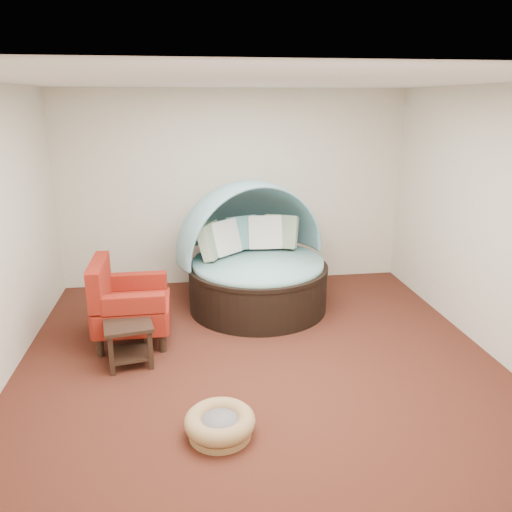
{
  "coord_description": "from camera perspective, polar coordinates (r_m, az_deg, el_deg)",
  "views": [
    {
      "loc": [
        -0.69,
        -4.66,
        2.63
      ],
      "look_at": [
        0.05,
        0.6,
        0.97
      ],
      "focal_mm": 35.0,
      "sensor_mm": 36.0,
      "label": 1
    }
  ],
  "objects": [
    {
      "name": "floor",
      "position": [
        5.4,
        0.32,
        -11.8
      ],
      "size": [
        5.0,
        5.0,
        0.0
      ],
      "primitive_type": "plane",
      "color": "#4E2216",
      "rests_on": "ground"
    },
    {
      "name": "wall_back",
      "position": [
        7.3,
        -2.54,
        7.64
      ],
      "size": [
        5.0,
        0.0,
        5.0
      ],
      "primitive_type": "plane",
      "rotation": [
        1.57,
        0.0,
        0.0
      ],
      "color": "beige",
      "rests_on": "floor"
    },
    {
      "name": "wall_front",
      "position": [
        2.58,
        8.63,
        -11.32
      ],
      "size": [
        5.0,
        0.0,
        5.0
      ],
      "primitive_type": "plane",
      "rotation": [
        -1.57,
        0.0,
        0.0
      ],
      "color": "beige",
      "rests_on": "floor"
    },
    {
      "name": "wall_right",
      "position": [
        5.78,
        25.71,
        3.33
      ],
      "size": [
        0.0,
        5.0,
        5.0
      ],
      "primitive_type": "plane",
      "rotation": [
        1.57,
        0.0,
        -1.57
      ],
      "color": "beige",
      "rests_on": "floor"
    },
    {
      "name": "ceiling",
      "position": [
        4.72,
        0.38,
        19.41
      ],
      "size": [
        5.0,
        5.0,
        0.0
      ],
      "primitive_type": "plane",
      "rotation": [
        3.14,
        0.0,
        0.0
      ],
      "color": "white",
      "rests_on": "wall_back"
    },
    {
      "name": "canopy_daybed",
      "position": [
        6.5,
        -0.22,
        0.71
      ],
      "size": [
        2.34,
        2.31,
        1.66
      ],
      "rotation": [
        0.0,
        0.0,
        0.34
      ],
      "color": "black",
      "rests_on": "floor"
    },
    {
      "name": "pet_basket",
      "position": [
        4.31,
        -4.14,
        -18.57
      ],
      "size": [
        0.73,
        0.73,
        0.2
      ],
      "rotation": [
        0.0,
        0.0,
        -0.3
      ],
      "color": "olive",
      "rests_on": "floor"
    },
    {
      "name": "red_armchair",
      "position": [
        5.81,
        -14.6,
        -5.32
      ],
      "size": [
        0.83,
        0.84,
        0.97
      ],
      "rotation": [
        0.0,
        0.0,
        0.01
      ],
      "color": "black",
      "rests_on": "floor"
    },
    {
      "name": "side_table",
      "position": [
        5.37,
        -14.33,
        -8.97
      ],
      "size": [
        0.56,
        0.56,
        0.46
      ],
      "rotation": [
        0.0,
        0.0,
        0.18
      ],
      "color": "black",
      "rests_on": "floor"
    }
  ]
}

